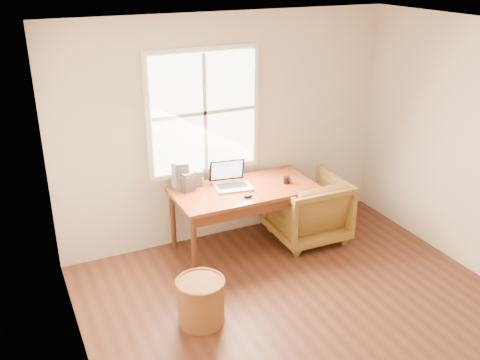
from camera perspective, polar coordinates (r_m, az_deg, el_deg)
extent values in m
cube|color=#4D291A|center=(5.01, 9.81, -16.54)|extent=(4.00, 4.50, 0.02)
cube|color=white|center=(3.92, 12.44, 14.58)|extent=(4.00, 4.50, 0.02)
cube|color=beige|center=(6.13, -1.37, 5.42)|extent=(4.00, 0.02, 2.60)
cube|color=beige|center=(3.61, -16.27, -8.80)|extent=(0.02, 4.50, 2.60)
cube|color=silver|center=(5.91, -3.91, 7.24)|extent=(1.32, 0.05, 1.42)
cube|color=white|center=(5.89, -3.80, 7.17)|extent=(1.20, 0.02, 1.30)
cube|color=silver|center=(5.88, -3.76, 7.14)|extent=(0.04, 0.02, 1.30)
cube|color=silver|center=(5.88, -3.76, 7.14)|extent=(1.20, 0.02, 0.04)
cube|color=brown|center=(5.94, 0.49, -1.05)|extent=(1.60, 0.80, 0.04)
imported|color=olive|center=(6.35, 7.13, -3.02)|extent=(0.84, 0.86, 0.77)
cylinder|color=brown|center=(5.03, -4.18, -12.81)|extent=(0.54, 0.54, 0.43)
ellipsoid|color=black|center=(5.70, 0.86, -1.74)|extent=(0.11, 0.09, 0.03)
cylinder|color=black|center=(6.06, 4.99, 0.00)|extent=(0.08, 0.08, 0.08)
cube|color=silver|center=(5.92, -6.37, 0.50)|extent=(0.19, 0.18, 0.30)
cube|color=#292A2F|center=(5.86, -5.62, -0.19)|extent=(0.16, 0.15, 0.21)
cube|color=#A9A9B7|center=(5.89, -6.16, 0.46)|extent=(0.17, 0.16, 0.31)
cube|color=#ABB2B7|center=(6.01, -4.68, 0.32)|extent=(0.18, 0.17, 0.18)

